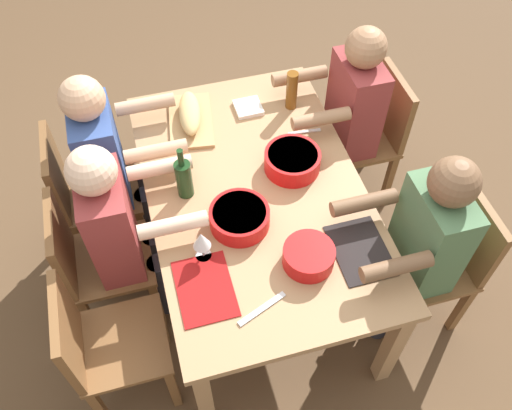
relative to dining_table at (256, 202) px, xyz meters
name	(u,v)px	position (x,y,z in m)	size (l,w,h in m)	color
ground_plane	(256,271)	(0.00, 0.00, -0.66)	(8.00, 8.00, 0.00)	brown
dining_table	(256,202)	(0.00, 0.00, 0.00)	(1.62, 1.01, 0.74)	#A87F56
chair_far_left	(101,344)	(-0.45, 0.83, -0.17)	(0.40, 0.40, 0.85)	brown
chair_near_right	(372,132)	(0.45, -0.83, -0.17)	(0.40, 0.40, 0.85)	brown
diner_near_right	(347,110)	(0.45, -0.64, 0.04)	(0.41, 0.53, 1.20)	#2D2D38
chair_near_left	(444,257)	(-0.45, -0.83, -0.17)	(0.40, 0.40, 0.85)	brown
diner_near_left	(420,241)	(-0.45, -0.64, 0.04)	(0.41, 0.53, 1.20)	#2D2D38
chair_far_center	(92,260)	(0.00, 0.83, -0.17)	(0.40, 0.40, 0.85)	brown
diner_far_center	(121,226)	(0.00, 0.64, 0.04)	(0.41, 0.53, 1.20)	#2D2D38
chair_far_right	(84,191)	(0.45, 0.83, -0.17)	(0.40, 0.40, 0.85)	brown
diner_far_right	(110,157)	(0.45, 0.64, 0.04)	(0.41, 0.53, 1.20)	#2D2D38
serving_bowl_pasta	(239,217)	(-0.16, 0.12, 0.14)	(0.27, 0.27, 0.09)	red
serving_bowl_fruit	(309,255)	(-0.44, -0.11, 0.13)	(0.22, 0.22, 0.09)	red
serving_bowl_salad	(292,160)	(0.09, -0.21, 0.14)	(0.27, 0.27, 0.10)	red
cutting_board	(191,121)	(0.54, 0.20, 0.09)	(0.40, 0.22, 0.02)	tan
bread_loaf	(190,113)	(0.54, 0.20, 0.15)	(0.32, 0.11, 0.09)	tan
wine_bottle	(184,178)	(0.08, 0.32, 0.19)	(0.08, 0.08, 0.29)	#193819
beer_bottle	(292,90)	(0.51, -0.34, 0.19)	(0.06, 0.06, 0.22)	brown
wine_glass	(202,241)	(-0.29, 0.32, 0.20)	(0.08, 0.08, 0.17)	silver
placemat_far_left	(205,288)	(-0.45, 0.35, 0.09)	(0.32, 0.23, 0.01)	maroon
fork_near_right	(304,132)	(0.31, -0.35, 0.09)	(0.02, 0.17, 0.01)	silver
placemat_near_left	(360,250)	(-0.45, -0.35, 0.09)	(0.32, 0.23, 0.01)	black
carving_knife	(262,309)	(-0.60, 0.14, 0.09)	(0.23, 0.02, 0.01)	silver
napkin_stack	(248,108)	(0.55, -0.11, 0.10)	(0.14, 0.14, 0.02)	white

